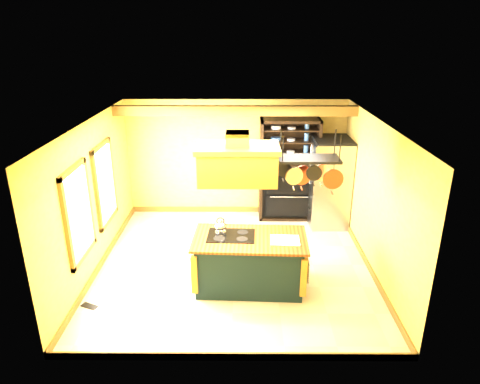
{
  "coord_description": "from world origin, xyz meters",
  "views": [
    {
      "loc": [
        0.15,
        -7.03,
        4.16
      ],
      "look_at": [
        0.11,
        0.3,
        1.35
      ],
      "focal_mm": 32.0,
      "sensor_mm": 36.0,
      "label": 1
    }
  ],
  "objects_px": {
    "refrigerator": "(329,184)",
    "kitchen_island": "(249,262)",
    "pot_rack": "(309,166)",
    "hutch": "(288,180)",
    "range_hood": "(238,162)"
  },
  "relations": [
    {
      "from": "range_hood",
      "to": "pot_rack",
      "type": "height_order",
      "value": "same"
    },
    {
      "from": "refrigerator",
      "to": "hutch",
      "type": "xyz_separation_m",
      "value": [
        -0.87,
        0.35,
        -0.04
      ]
    },
    {
      "from": "range_hood",
      "to": "pot_rack",
      "type": "bearing_deg",
      "value": -0.0
    },
    {
      "from": "range_hood",
      "to": "hutch",
      "type": "relative_size",
      "value": 0.55
    },
    {
      "from": "kitchen_island",
      "to": "hutch",
      "type": "bearing_deg",
      "value": 75.09
    },
    {
      "from": "range_hood",
      "to": "hutch",
      "type": "distance_m",
      "value": 3.42
    },
    {
      "from": "kitchen_island",
      "to": "refrigerator",
      "type": "height_order",
      "value": "refrigerator"
    },
    {
      "from": "hutch",
      "to": "refrigerator",
      "type": "bearing_deg",
      "value": -21.87
    },
    {
      "from": "kitchen_island",
      "to": "pot_rack",
      "type": "relative_size",
      "value": 1.86
    },
    {
      "from": "kitchen_island",
      "to": "pot_rack",
      "type": "height_order",
      "value": "pot_rack"
    },
    {
      "from": "refrigerator",
      "to": "kitchen_island",
      "type": "bearing_deg",
      "value": -124.64
    },
    {
      "from": "refrigerator",
      "to": "pot_rack",
      "type": "bearing_deg",
      "value": -108.7
    },
    {
      "from": "refrigerator",
      "to": "hutch",
      "type": "distance_m",
      "value": 0.93
    },
    {
      "from": "pot_rack",
      "to": "refrigerator",
      "type": "bearing_deg",
      "value": 71.3
    },
    {
      "from": "range_hood",
      "to": "hutch",
      "type": "xyz_separation_m",
      "value": [
        1.13,
        2.94,
        -1.33
      ]
    }
  ]
}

